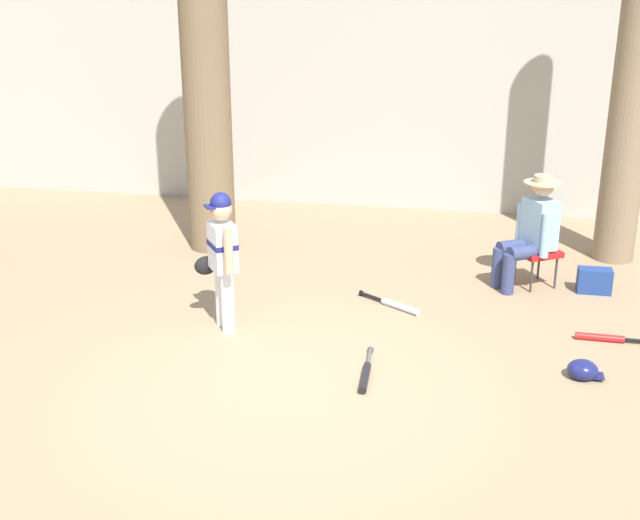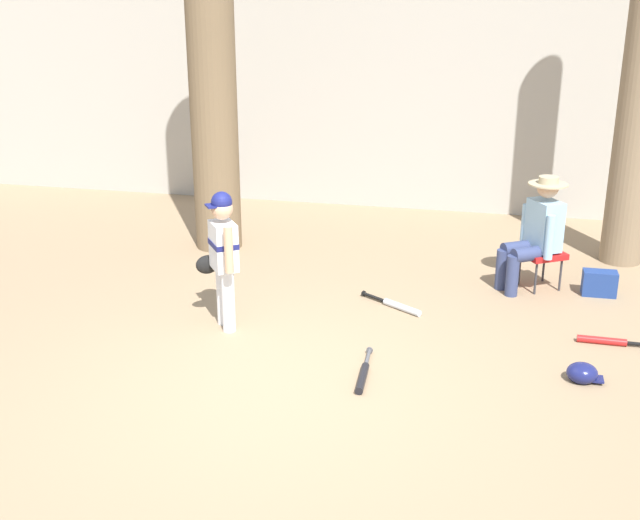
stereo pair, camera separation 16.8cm
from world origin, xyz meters
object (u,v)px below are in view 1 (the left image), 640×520
(young_ballplayer, at_px, (221,252))
(seated_spectator, at_px, (531,229))
(handbag_beside_stool, at_px, (594,281))
(bat_black_composite, at_px, (366,374))
(tree_behind_spectator, at_px, (633,93))
(bat_aluminum_silver, at_px, (395,305))
(tree_near_player, at_px, (206,84))
(folding_stool, at_px, (537,253))
(batting_helmet_navy, at_px, (583,370))
(bat_red_barrel, at_px, (606,338))

(young_ballplayer, distance_m, seated_spectator, 3.26)
(handbag_beside_stool, xyz_separation_m, bat_black_composite, (-2.05, -2.36, -0.10))
(handbag_beside_stool, distance_m, bat_black_composite, 3.12)
(handbag_beside_stool, relative_size, bat_black_composite, 0.45)
(tree_behind_spectator, height_order, bat_aluminum_silver, tree_behind_spectator)
(tree_near_player, bearing_deg, folding_stool, -8.72)
(young_ballplayer, distance_m, handbag_beside_stool, 3.90)
(young_ballplayer, bearing_deg, batting_helmet_navy, -6.87)
(bat_red_barrel, bearing_deg, tree_behind_spectator, 81.22)
(tree_near_player, bearing_deg, seated_spectator, -9.71)
(seated_spectator, bearing_deg, bat_black_composite, -119.80)
(young_ballplayer, distance_m, batting_helmet_navy, 3.27)
(tree_behind_spectator, xyz_separation_m, handbag_beside_stool, (-0.34, -1.18, -1.78))
(folding_stool, xyz_separation_m, bat_aluminum_silver, (-1.38, -0.92, -0.33))
(young_ballplayer, relative_size, bat_black_composite, 1.72)
(young_ballplayer, relative_size, bat_red_barrel, 1.83)
(tree_near_player, distance_m, handbag_beside_stool, 4.78)
(tree_behind_spectator, distance_m, folding_stool, 2.12)
(seated_spectator, xyz_separation_m, bat_aluminum_silver, (-1.29, -0.87, -0.61))
(tree_near_player, xyz_separation_m, batting_helmet_navy, (4.06, -2.67, -1.88))
(bat_red_barrel, relative_size, batting_helmet_navy, 2.43)
(tree_behind_spectator, distance_m, seated_spectator, 2.00)
(bat_red_barrel, bearing_deg, young_ballplayer, -173.53)
(handbag_beside_stool, bearing_deg, folding_stool, 172.04)
(bat_red_barrel, bearing_deg, folding_stool, 113.33)
(tree_behind_spectator, xyz_separation_m, batting_helmet_navy, (-0.66, -3.19, -1.84))
(tree_near_player, bearing_deg, young_ballplayer, -68.92)
(folding_stool, relative_size, handbag_beside_stool, 1.62)
(young_ballplayer, xyz_separation_m, bat_red_barrel, (3.46, 0.39, -0.71))
(tree_near_player, bearing_deg, bat_aluminum_silver, -31.99)
(tree_near_player, height_order, seated_spectator, tree_near_player)
(bat_aluminum_silver, bearing_deg, young_ballplayer, -152.48)
(seated_spectator, bearing_deg, young_ballplayer, -149.50)
(tree_behind_spectator, bearing_deg, young_ballplayer, -143.81)
(handbag_beside_stool, bearing_deg, batting_helmet_navy, -98.86)
(bat_black_composite, xyz_separation_m, bat_aluminum_silver, (0.07, 1.52, 0.00))
(bat_red_barrel, distance_m, batting_helmet_navy, 0.83)
(handbag_beside_stool, bearing_deg, bat_black_composite, -130.96)
(tree_behind_spectator, relative_size, bat_black_composite, 6.07)
(young_ballplayer, distance_m, folding_stool, 3.38)
(tree_behind_spectator, bearing_deg, handbag_beside_stool, -106.28)
(bat_red_barrel, bearing_deg, bat_aluminum_silver, 168.46)
(handbag_beside_stool, height_order, bat_black_composite, handbag_beside_stool)
(seated_spectator, height_order, bat_red_barrel, seated_spectator)
(young_ballplayer, relative_size, bat_aluminum_silver, 1.97)
(young_ballplayer, height_order, seated_spectator, young_ballplayer)
(bat_red_barrel, height_order, bat_aluminum_silver, same)
(bat_aluminum_silver, bearing_deg, seated_spectator, 33.77)
(bat_red_barrel, xyz_separation_m, bat_aluminum_silver, (-1.95, 0.40, 0.00))
(tree_near_player, height_order, bat_black_composite, tree_near_player)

